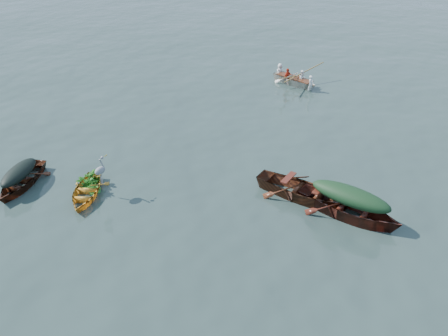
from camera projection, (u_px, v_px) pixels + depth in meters
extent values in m
plane|color=#2D3F3B|center=(201.00, 217.00, 12.86)|extent=(140.00, 140.00, 0.00)
imported|color=gold|center=(87.00, 196.00, 13.76)|extent=(2.34, 2.84, 0.67)
imported|color=#452310|center=(23.00, 186.00, 14.26)|extent=(2.29, 3.36, 0.75)
imported|color=#541F13|center=(347.00, 216.00, 12.88)|extent=(4.39, 1.64, 1.00)
imported|color=brown|center=(302.00, 199.00, 13.63)|extent=(4.29, 1.42, 0.99)
imported|color=white|center=(294.00, 85.00, 22.00)|extent=(3.68, 1.88, 0.80)
ellipsoid|color=black|center=(18.00, 171.00, 13.95)|extent=(1.26, 1.85, 0.40)
ellipsoid|color=black|center=(351.00, 195.00, 12.48)|extent=(2.41, 0.90, 0.52)
imported|color=#2A711D|center=(89.00, 170.00, 13.89)|extent=(1.06, 1.13, 0.60)
imported|color=silver|center=(295.00, 70.00, 21.59)|extent=(2.63, 1.52, 0.76)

